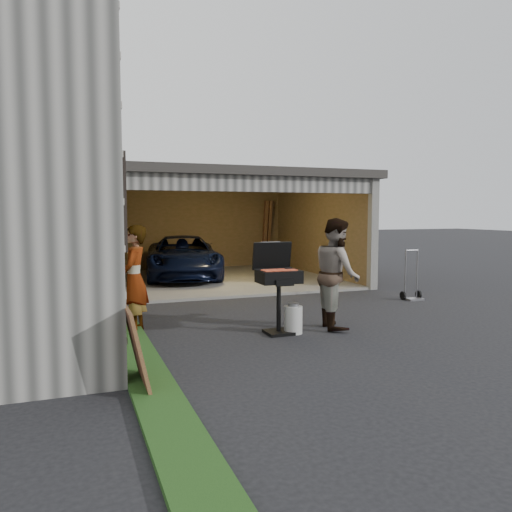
{
  "coord_description": "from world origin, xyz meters",
  "views": [
    {
      "loc": [
        -3.03,
        -6.83,
        1.89
      ],
      "look_at": [
        -0.08,
        1.06,
        1.15
      ],
      "focal_mm": 35.0,
      "sensor_mm": 36.0,
      "label": 1
    }
  ],
  "objects_px": {
    "minivan": "(183,259)",
    "propane_tank": "(293,320)",
    "plywood_panel": "(136,348)",
    "woman": "(134,279)",
    "man": "(337,273)",
    "bbq_grill": "(278,280)",
    "hand_truck": "(412,290)"
  },
  "relations": [
    {
      "from": "man",
      "to": "propane_tank",
      "type": "distance_m",
      "value": 1.08
    },
    {
      "from": "woman",
      "to": "man",
      "type": "bearing_deg",
      "value": 95.11
    },
    {
      "from": "minivan",
      "to": "bbq_grill",
      "type": "height_order",
      "value": "bbq_grill"
    },
    {
      "from": "minivan",
      "to": "hand_truck",
      "type": "relative_size",
      "value": 3.85
    },
    {
      "from": "minivan",
      "to": "bbq_grill",
      "type": "relative_size",
      "value": 2.97
    },
    {
      "from": "bbq_grill",
      "to": "hand_truck",
      "type": "height_order",
      "value": "bbq_grill"
    },
    {
      "from": "woman",
      "to": "hand_truck",
      "type": "xyz_separation_m",
      "value": [
        6.0,
        0.9,
        -0.64
      ]
    },
    {
      "from": "man",
      "to": "propane_tank",
      "type": "bearing_deg",
      "value": 111.39
    },
    {
      "from": "minivan",
      "to": "plywood_panel",
      "type": "distance_m",
      "value": 8.72
    },
    {
      "from": "bbq_grill",
      "to": "propane_tank",
      "type": "xyz_separation_m",
      "value": [
        0.23,
        -0.08,
        -0.63
      ]
    },
    {
      "from": "plywood_panel",
      "to": "woman",
      "type": "bearing_deg",
      "value": 83.45
    },
    {
      "from": "minivan",
      "to": "propane_tank",
      "type": "height_order",
      "value": "minivan"
    },
    {
      "from": "minivan",
      "to": "man",
      "type": "xyz_separation_m",
      "value": [
        1.11,
        -6.63,
        0.31
      ]
    },
    {
      "from": "minivan",
      "to": "woman",
      "type": "distance_m",
      "value": 6.14
    },
    {
      "from": "minivan",
      "to": "propane_tank",
      "type": "bearing_deg",
      "value": -78.28
    },
    {
      "from": "woman",
      "to": "plywood_panel",
      "type": "relative_size",
      "value": 1.88
    },
    {
      "from": "woman",
      "to": "propane_tank",
      "type": "bearing_deg",
      "value": 87.53
    },
    {
      "from": "minivan",
      "to": "woman",
      "type": "bearing_deg",
      "value": -99.91
    },
    {
      "from": "man",
      "to": "hand_truck",
      "type": "bearing_deg",
      "value": -45.39
    },
    {
      "from": "hand_truck",
      "to": "woman",
      "type": "bearing_deg",
      "value": -171.09
    },
    {
      "from": "minivan",
      "to": "man",
      "type": "relative_size",
      "value": 2.34
    },
    {
      "from": "minivan",
      "to": "plywood_panel",
      "type": "height_order",
      "value": "minivan"
    },
    {
      "from": "propane_tank",
      "to": "plywood_panel",
      "type": "bearing_deg",
      "value": -147.59
    },
    {
      "from": "woman",
      "to": "propane_tank",
      "type": "height_order",
      "value": "woman"
    },
    {
      "from": "minivan",
      "to": "plywood_panel",
      "type": "bearing_deg",
      "value": -96.12
    },
    {
      "from": "plywood_panel",
      "to": "man",
      "type": "bearing_deg",
      "value": 27.27
    },
    {
      "from": "bbq_grill",
      "to": "propane_tank",
      "type": "relative_size",
      "value": 3.29
    },
    {
      "from": "minivan",
      "to": "man",
      "type": "bearing_deg",
      "value": -71.15
    },
    {
      "from": "minivan",
      "to": "hand_truck",
      "type": "distance_m",
      "value": 6.32
    },
    {
      "from": "propane_tank",
      "to": "hand_truck",
      "type": "xyz_separation_m",
      "value": [
        3.7,
        1.86,
        -0.01
      ]
    },
    {
      "from": "woman",
      "to": "bbq_grill",
      "type": "height_order",
      "value": "woman"
    },
    {
      "from": "propane_tank",
      "to": "hand_truck",
      "type": "distance_m",
      "value": 4.14
    }
  ]
}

